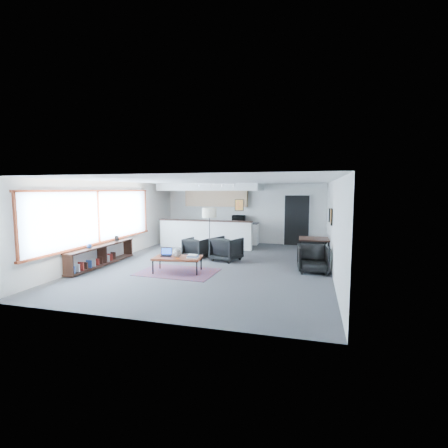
% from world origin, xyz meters
% --- Properties ---
extents(room, '(7.02, 9.02, 2.62)m').
position_xyz_m(room, '(0.00, 0.00, 1.30)').
color(room, '#4A4A4D').
rests_on(room, ground).
extents(window, '(0.10, 5.95, 1.66)m').
position_xyz_m(window, '(-3.46, -0.90, 1.46)').
color(window, '#8CBFFF').
rests_on(window, room).
extents(console, '(0.35, 3.00, 0.80)m').
position_xyz_m(console, '(-3.30, -1.05, 0.33)').
color(console, black).
rests_on(console, floor).
extents(kitchenette, '(4.20, 1.96, 2.60)m').
position_xyz_m(kitchenette, '(-1.20, 3.71, 1.38)').
color(kitchenette, white).
rests_on(kitchenette, floor).
extents(doorway, '(1.10, 0.12, 2.15)m').
position_xyz_m(doorway, '(2.30, 4.42, 1.07)').
color(doorway, black).
rests_on(doorway, room).
extents(track_light, '(1.60, 0.07, 0.15)m').
position_xyz_m(track_light, '(-0.59, 2.20, 2.53)').
color(track_light, silver).
rests_on(track_light, room).
extents(wall_art_lower, '(0.03, 0.38, 0.48)m').
position_xyz_m(wall_art_lower, '(3.47, 0.40, 1.55)').
color(wall_art_lower, black).
rests_on(wall_art_lower, room).
extents(wall_art_upper, '(0.03, 0.34, 0.44)m').
position_xyz_m(wall_art_upper, '(3.47, 1.70, 1.50)').
color(wall_art_upper, black).
rests_on(wall_art_upper, room).
extents(kilim_rug, '(2.22, 1.56, 0.01)m').
position_xyz_m(kilim_rug, '(-0.72, -1.15, 0.01)').
color(kilim_rug, '#5B3247').
rests_on(kilim_rug, floor).
extents(coffee_table, '(1.43, 0.91, 0.44)m').
position_xyz_m(coffee_table, '(-0.72, -1.15, 0.41)').
color(coffee_table, maroon).
rests_on(coffee_table, floor).
extents(laptop, '(0.36, 0.33, 0.22)m').
position_xyz_m(laptop, '(-1.10, -1.06, 0.50)').
color(laptop, black).
rests_on(laptop, coffee_table).
extents(ceramic_pot, '(0.26, 0.26, 0.26)m').
position_xyz_m(ceramic_pot, '(-0.72, -1.17, 0.57)').
color(ceramic_pot, gray).
rests_on(ceramic_pot, coffee_table).
extents(book_stack, '(0.33, 0.27, 0.10)m').
position_xyz_m(book_stack, '(-0.25, -1.16, 0.48)').
color(book_stack, silver).
rests_on(book_stack, coffee_table).
extents(coaster, '(0.11, 0.11, 0.01)m').
position_xyz_m(coaster, '(-0.61, -1.38, 0.44)').
color(coaster, '#E5590C').
rests_on(coaster, coffee_table).
extents(armchair_left, '(0.86, 0.82, 0.75)m').
position_xyz_m(armchair_left, '(-0.92, 0.91, 0.37)').
color(armchair_left, black).
rests_on(armchair_left, floor).
extents(armchair_right, '(1.06, 1.03, 0.86)m').
position_xyz_m(armchair_right, '(0.23, 0.70, 0.43)').
color(armchair_right, black).
rests_on(armchair_right, floor).
extents(floor_lamp, '(0.62, 0.62, 1.71)m').
position_xyz_m(floor_lamp, '(-0.50, 1.12, 1.48)').
color(floor_lamp, black).
rests_on(floor_lamp, floor).
extents(dining_table, '(0.95, 0.95, 0.79)m').
position_xyz_m(dining_table, '(3.00, 1.18, 0.72)').
color(dining_table, black).
rests_on(dining_table, floor).
extents(dining_chair_near, '(0.77, 0.73, 0.73)m').
position_xyz_m(dining_chair_near, '(2.98, -0.14, 0.36)').
color(dining_chair_near, black).
rests_on(dining_chair_near, floor).
extents(dining_chair_far, '(0.72, 0.69, 0.67)m').
position_xyz_m(dining_chair_far, '(3.00, 1.71, 0.33)').
color(dining_chair_far, black).
rests_on(dining_chair_far, floor).
extents(microwave, '(0.58, 0.35, 0.38)m').
position_xyz_m(microwave, '(-0.15, 4.15, 1.12)').
color(microwave, black).
rests_on(microwave, kitchenette).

